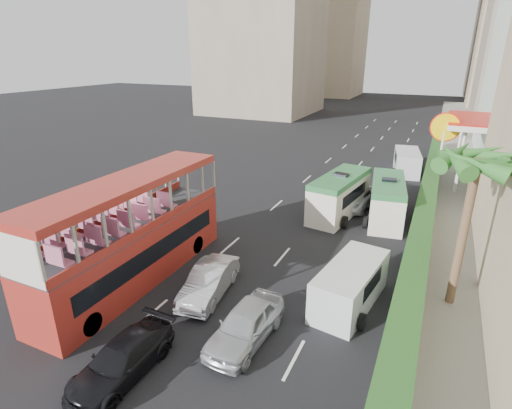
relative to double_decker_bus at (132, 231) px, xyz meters
The scene contains 15 objects.
ground_plane 6.51m from the double_decker_bus, ahead, with size 200.00×200.00×0.00m, color black.
double_decker_bus is the anchor object (origin of this frame).
car_silver_lane_a 4.66m from the double_decker_bus, ahead, with size 1.47×4.22×1.39m, color silver.
car_silver_lane_b 7.42m from the double_decker_bus, 14.73° to the right, with size 1.69×4.21×1.43m, color silver.
car_black 6.80m from the double_decker_bus, 53.83° to the right, with size 1.73×4.25×1.23m, color black.
van_asset 16.25m from the double_decker_bus, 62.14° to the left, with size 2.28×4.95×1.38m, color silver.
minibus_near 14.06m from the double_decker_bus, 60.81° to the left, with size 2.06×6.18×2.74m, color silver.
minibus_far 16.13m from the double_decker_bus, 52.33° to the left, with size 1.99×5.96×2.64m, color silver.
panel_van_near 10.19m from the double_decker_bus, 12.97° to the left, with size 1.88×4.70×1.88m, color silver.
panel_van_far 26.70m from the double_decker_bus, 68.05° to the left, with size 2.01×5.01×2.01m, color silver.
sidewalk 29.26m from the double_decker_bus, 59.04° to the left, with size 6.00×120.00×0.18m, color #99968C.
kerb_wall 18.66m from the double_decker_bus, 48.93° to the left, with size 0.30×44.00×1.00m, color silver.
hedge 18.60m from the double_decker_bus, 48.93° to the left, with size 1.10×44.00×0.70m, color #2D6626.
palm_tree 14.39m from the double_decker_bus, 16.16° to the left, with size 0.36×0.36×6.40m, color brown.
shell_station 28.02m from the double_decker_bus, 55.18° to the left, with size 6.50×8.00×5.50m, color silver.
Camera 1 is at (6.35, -12.90, 10.36)m, focal length 28.00 mm.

